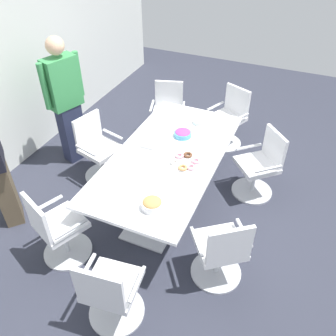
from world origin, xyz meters
TOP-DOWN VIEW (x-y plane):
  - ground_plane at (0.00, 0.00)m, footprint 10.00×10.00m
  - conference_table at (0.00, 0.00)m, footprint 2.40×1.20m
  - office_chair_0 at (-1.27, 0.73)m, footprint 0.71×0.71m
  - office_chair_1 at (-1.68, -0.17)m, footprint 0.60×0.60m
  - office_chair_2 at (-0.86, -0.95)m, footprint 0.76×0.76m
  - office_chair_3 at (0.65, -1.01)m, footprint 0.76×0.76m
  - office_chair_4 at (1.63, -0.32)m, footprint 0.71×0.71m
  - office_chair_5 at (1.41, 0.61)m, footprint 0.68×0.68m
  - office_chair_6 at (0.13, 1.10)m, footprint 0.66×0.66m
  - person_standing_1 at (0.33, 1.67)m, footprint 0.60×0.35m
  - snack_bowl_cookies at (-0.87, -0.21)m, footprint 0.22×0.22m
  - snack_bowl_candy_mix at (0.44, -0.01)m, footprint 0.22×0.22m
  - donut_platter at (-0.07, -0.24)m, footprint 0.35×0.34m
  - plate_stack at (0.83, -0.11)m, footprint 0.20×0.20m
  - napkin_pile at (0.10, 0.28)m, footprint 0.19×0.19m

SIDE VIEW (x-z plane):
  - ground_plane at x=0.00m, z-range -0.01..0.00m
  - office_chair_0 at x=-1.27m, z-range -0.05..0.86m
  - office_chair_1 at x=-1.68m, z-range -0.05..0.86m
  - office_chair_2 at x=-0.86m, z-range -0.05..0.86m
  - office_chair_3 at x=0.65m, z-range -0.05..0.86m
  - office_chair_4 at x=1.63m, z-range -0.05..0.86m
  - office_chair_5 at x=1.41m, z-range -0.05..0.86m
  - office_chair_6 at x=0.13m, z-range -0.05..0.86m
  - conference_table at x=0.00m, z-range 0.25..1.00m
  - donut_platter at x=-0.07m, z-range 0.75..0.79m
  - plate_stack at x=0.83m, z-range 0.75..0.80m
  - napkin_pile at x=0.10m, z-range 0.75..0.82m
  - snack_bowl_candy_mix at x=0.44m, z-range 0.75..0.84m
  - snack_bowl_cookies at x=-0.87m, z-range 0.75..0.86m
  - person_standing_1 at x=0.33m, z-range 0.05..1.88m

